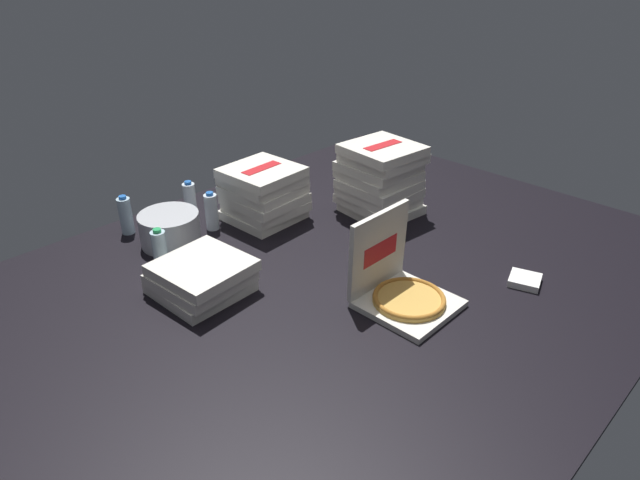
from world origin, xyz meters
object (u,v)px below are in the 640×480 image
pizza_stack_right_mid (201,277)px  ice_bucket (170,229)px  open_pizza_box (400,286)px  napkin_pile (525,280)px  water_bottle_0 (211,212)px  water_bottle_1 (126,215)px  pizza_stack_left_far (380,179)px  water_bottle_2 (190,200)px  pizza_stack_center_far (264,193)px  water_bottle_3 (160,250)px

pizza_stack_right_mid → ice_bucket: size_ratio=1.31×
open_pizza_box → napkin_pile: bearing=-31.9°
water_bottle_0 → water_bottle_1: 0.43m
pizza_stack_left_far → water_bottle_0: bearing=146.5°
open_pizza_box → ice_bucket: size_ratio=1.28×
pizza_stack_left_far → pizza_stack_right_mid: bearing=177.5°
water_bottle_0 → water_bottle_1: bearing=140.1°
ice_bucket → water_bottle_2: size_ratio=1.43×
pizza_stack_left_far → water_bottle_0: 0.90m
ice_bucket → water_bottle_2: (0.24, 0.18, 0.02)m
pizza_stack_center_far → water_bottle_3: pizza_stack_center_far is taller
pizza_stack_center_far → water_bottle_2: (-0.26, 0.30, -0.05)m
ice_bucket → water_bottle_1: size_ratio=1.43×
water_bottle_0 → water_bottle_2: bearing=88.6°
water_bottle_3 → napkin_pile: bearing=-50.2°
napkin_pile → water_bottle_0: bearing=114.4°
pizza_stack_left_far → water_bottle_2: size_ratio=1.98×
ice_bucket → water_bottle_0: size_ratio=1.43×
pizza_stack_right_mid → pizza_stack_left_far: bearing=-2.5°
open_pizza_box → water_bottle_2: (-0.14, 1.29, 0.02)m
water_bottle_2 → napkin_pile: size_ratio=1.59×
open_pizza_box → water_bottle_0: bearing=97.3°
pizza_stack_center_far → napkin_pile: (0.37, -1.30, -0.13)m
open_pizza_box → water_bottle_3: open_pizza_box is taller
pizza_stack_left_far → ice_bucket: size_ratio=1.39×
water_bottle_0 → water_bottle_2: (0.00, 0.20, 0.00)m
water_bottle_0 → pizza_stack_center_far: bearing=-21.3°
pizza_stack_right_mid → pizza_stack_center_far: 0.73m
pizza_stack_center_far → water_bottle_2: size_ratio=1.87×
pizza_stack_right_mid → water_bottle_2: size_ratio=1.87×
pizza_stack_center_far → open_pizza_box: bearing=-97.2°
pizza_stack_left_far → water_bottle_3: 1.20m
open_pizza_box → pizza_stack_center_far: size_ratio=0.98×
pizza_stack_right_mid → napkin_pile: (1.02, -0.96, -0.06)m
pizza_stack_right_mid → water_bottle_3: water_bottle_3 is taller
water_bottle_3 → pizza_stack_left_far: bearing=-16.3°
pizza_stack_left_far → water_bottle_3: bearing=163.7°
water_bottle_2 → water_bottle_3: (-0.40, -0.36, 0.00)m
pizza_stack_left_far → water_bottle_0: size_ratio=1.98×
open_pizza_box → ice_bucket: (-0.38, 1.11, 0.00)m
open_pizza_box → water_bottle_3: (-0.54, 0.93, 0.02)m
pizza_stack_left_far → ice_bucket: bearing=152.4°
pizza_stack_right_mid → water_bottle_3: size_ratio=1.87×
open_pizza_box → pizza_stack_left_far: 0.86m
water_bottle_0 → water_bottle_3: bearing=-158.3°
water_bottle_3 → open_pizza_box: bearing=-60.0°
water_bottle_3 → napkin_pile: (1.03, -1.24, -0.08)m
napkin_pile → water_bottle_2: bearing=111.6°
open_pizza_box → pizza_stack_right_mid: bearing=128.9°
pizza_stack_left_far → napkin_pile: (-0.11, -0.91, -0.18)m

